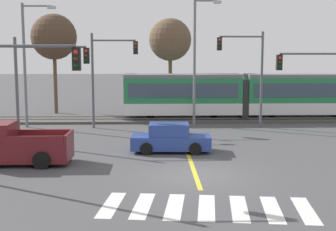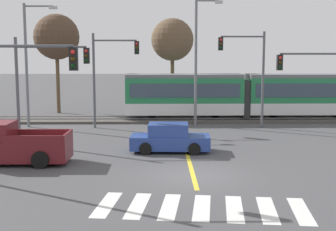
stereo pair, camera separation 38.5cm
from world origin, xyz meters
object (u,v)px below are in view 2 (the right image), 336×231
(traffic_light_mid_left, at_px, (42,74))
(traffic_light_far_left, at_px, (108,67))
(pickup_truck, at_px, (10,146))
(street_lamp_west, at_px, (29,57))
(street_lamp_centre, at_px, (198,55))
(bare_tree_west, at_px, (172,40))
(traffic_light_near_left, at_px, (17,86))
(traffic_light_far_right, at_px, (249,65))
(traffic_light_mid_right, at_px, (322,78))
(light_rail_tram, at_px, (245,94))
(sedan_crossing, at_px, (170,139))
(bare_tree_far_west, at_px, (57,37))

(traffic_light_mid_left, relative_size, traffic_light_far_left, 0.93)
(pickup_truck, relative_size, traffic_light_far_left, 0.82)
(street_lamp_west, distance_m, street_lamp_centre, 11.90)
(bare_tree_west, bearing_deg, traffic_light_near_left, -107.09)
(traffic_light_near_left, xyz_separation_m, traffic_light_far_right, (11.81, 14.07, 0.47))
(traffic_light_far_left, bearing_deg, traffic_light_mid_right, -23.59)
(street_lamp_centre, bearing_deg, street_lamp_west, -176.97)
(light_rail_tram, height_order, street_lamp_centre, street_lamp_centre)
(sedan_crossing, bearing_deg, traffic_light_mid_left, 161.99)
(traffic_light_mid_right, bearing_deg, street_lamp_centre, 134.68)
(pickup_truck, distance_m, street_lamp_centre, 15.98)
(sedan_crossing, distance_m, traffic_light_far_right, 10.48)
(light_rail_tram, bearing_deg, traffic_light_far_left, -160.32)
(traffic_light_far_right, distance_m, bare_tree_west, 9.42)
(pickup_truck, distance_m, traffic_light_far_right, 17.40)
(traffic_light_mid_left, height_order, bare_tree_west, bare_tree_west)
(light_rail_tram, distance_m, pickup_truck, 19.96)
(traffic_light_mid_left, xyz_separation_m, street_lamp_centre, (9.48, 6.86, 1.08))
(traffic_light_far_right, height_order, street_lamp_centre, street_lamp_centre)
(traffic_light_mid_left, bearing_deg, light_rail_tram, 35.24)
(bare_tree_west, bearing_deg, pickup_truck, -114.27)
(traffic_light_mid_right, xyz_separation_m, bare_tree_far_west, (-18.32, 13.98, 2.80))
(traffic_light_mid_right, relative_size, traffic_light_mid_left, 0.94)
(traffic_light_mid_left, bearing_deg, traffic_light_mid_right, 0.39)
(traffic_light_far_left, distance_m, bare_tree_west, 9.07)
(traffic_light_mid_right, distance_m, traffic_light_near_left, 17.30)
(sedan_crossing, height_order, traffic_light_near_left, traffic_light_near_left)
(bare_tree_far_west, bearing_deg, sedan_crossing, -60.20)
(street_lamp_west, relative_size, bare_tree_west, 1.06)
(traffic_light_mid_left, bearing_deg, bare_tree_far_west, 98.72)
(light_rail_tram, bearing_deg, traffic_light_mid_right, -73.34)
(traffic_light_far_left, bearing_deg, sedan_crossing, -63.29)
(traffic_light_far_left, bearing_deg, street_lamp_west, 175.42)
(traffic_light_far_left, xyz_separation_m, bare_tree_west, (4.65, 7.51, 2.05))
(pickup_truck, bearing_deg, light_rail_tram, 46.22)
(traffic_light_mid_right, relative_size, street_lamp_centre, 0.63)
(light_rail_tram, height_order, bare_tree_west, bare_tree_west)
(traffic_light_near_left, height_order, bare_tree_far_west, bare_tree_far_west)
(pickup_truck, height_order, street_lamp_centre, street_lamp_centre)
(traffic_light_far_right, xyz_separation_m, street_lamp_west, (-15.33, 0.60, 0.53))
(traffic_light_far_right, relative_size, bare_tree_far_west, 0.78)
(traffic_light_near_left, bearing_deg, bare_tree_west, 72.91)
(pickup_truck, height_order, bare_tree_west, bare_tree_west)
(traffic_light_mid_right, xyz_separation_m, traffic_light_near_left, (-15.03, -8.55, 0.15))
(traffic_light_mid_right, height_order, traffic_light_near_left, traffic_light_near_left)
(pickup_truck, distance_m, traffic_light_mid_right, 17.57)
(bare_tree_west, bearing_deg, traffic_light_mid_right, -57.67)
(light_rail_tram, relative_size, street_lamp_centre, 2.03)
(bare_tree_far_west, bearing_deg, traffic_light_far_left, -57.35)
(bare_tree_far_west, xyz_separation_m, bare_tree_west, (9.97, -0.79, -0.26))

